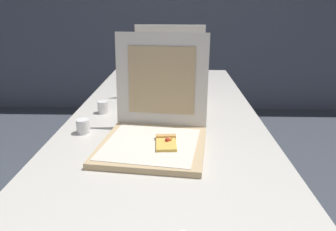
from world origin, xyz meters
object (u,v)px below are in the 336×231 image
object	(u,v)px
table	(165,125)
cup_white_far	(125,89)
cup_white_mid	(103,107)
pizza_box_middle	(169,92)
cup_white_near_center	(83,126)
pizza_box_front	(155,130)

from	to	relation	value
table	cup_white_far	distance (m)	0.45
table	cup_white_far	world-z (taller)	cup_white_far
table	cup_white_mid	xyz separation A→B (m)	(-0.30, 0.04, 0.08)
pizza_box_middle	cup_white_near_center	distance (m)	0.54
pizza_box_front	cup_white_near_center	distance (m)	0.32
table	cup_white_near_center	xyz separation A→B (m)	(-0.32, -0.22, 0.08)
pizza_box_middle	cup_white_mid	bearing A→B (deg)	-149.29
cup_white_mid	cup_white_far	world-z (taller)	same
table	cup_white_mid	bearing A→B (deg)	172.94
pizza_box_middle	cup_white_far	xyz separation A→B (m)	(-0.26, 0.16, -0.03)
table	cup_white_near_center	bearing A→B (deg)	-146.10
cup_white_mid	cup_white_far	bearing A→B (deg)	80.76
table	cup_white_far	size ratio (longest dim) A/B	37.79
cup_white_near_center	cup_white_far	size ratio (longest dim) A/B	1.00
table	pizza_box_middle	size ratio (longest dim) A/B	5.55
pizza_box_front	cup_white_near_center	xyz separation A→B (m)	(-0.30, 0.10, -0.03)
cup_white_near_center	cup_white_far	world-z (taller)	same
table	cup_white_near_center	world-z (taller)	cup_white_near_center
cup_white_near_center	table	bearing A→B (deg)	33.90
cup_white_far	cup_white_mid	bearing A→B (deg)	-99.24
table	cup_white_mid	distance (m)	0.31
pizza_box_middle	cup_white_mid	distance (m)	0.35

